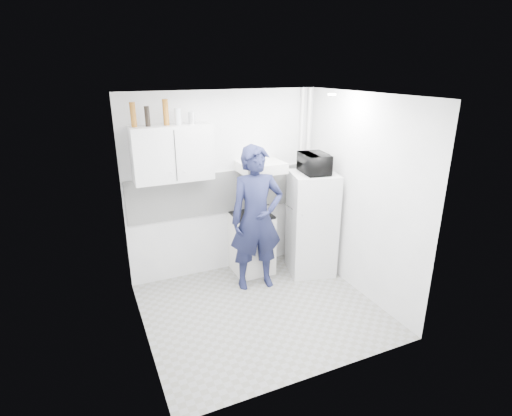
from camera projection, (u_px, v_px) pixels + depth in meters
name	position (u px, v px, depth m)	size (l,w,h in m)	color
floor	(261.00, 310.00, 5.01)	(2.80, 2.80, 0.00)	gray
ceiling	(262.00, 95.00, 4.14)	(2.80, 2.80, 0.00)	white
wall_back	(225.00, 185.00, 5.65)	(2.80, 2.80, 0.00)	white
wall_left	(136.00, 232.00, 4.04)	(2.60, 2.60, 0.00)	white
wall_right	(361.00, 197.00, 5.11)	(2.60, 2.60, 0.00)	white
person	(257.00, 219.00, 5.27)	(0.72, 0.47, 1.96)	#181C3B
stove	(252.00, 244.00, 5.84)	(0.54, 0.54, 0.87)	white
fridge	(312.00, 223.00, 5.75)	(0.62, 0.62, 1.49)	silver
stove_top	(251.00, 215.00, 5.69)	(0.52, 0.52, 0.03)	black
saucepan	(255.00, 208.00, 5.75)	(0.17, 0.17, 0.09)	silver
microwave	(315.00, 163.00, 5.45)	(0.34, 0.50, 0.27)	black
bottle_a	(133.00, 115.00, 4.70)	(0.07, 0.07, 0.29)	brown
bottle_b	(147.00, 116.00, 4.77)	(0.06, 0.06, 0.24)	black
bottle_d	(166.00, 112.00, 4.84)	(0.07, 0.07, 0.31)	brown
canister_a	(178.00, 117.00, 4.91)	(0.08, 0.08, 0.20)	#B2B7BC
canister_b	(191.00, 118.00, 4.99)	(0.08, 0.08, 0.15)	silver
upper_cabinet	(172.00, 153.00, 5.03)	(1.00, 0.35, 0.70)	silver
range_hood	(261.00, 167.00, 5.52)	(0.60, 0.50, 0.14)	white
backsplash	(225.00, 192.00, 5.67)	(2.74, 0.03, 0.60)	white
pipe_a	(307.00, 176.00, 6.08)	(0.05, 0.05, 2.60)	white
pipe_b	(300.00, 177.00, 6.03)	(0.04, 0.04, 2.60)	white
ceiling_spot_fixture	(332.00, 94.00, 4.71)	(0.10, 0.10, 0.02)	white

